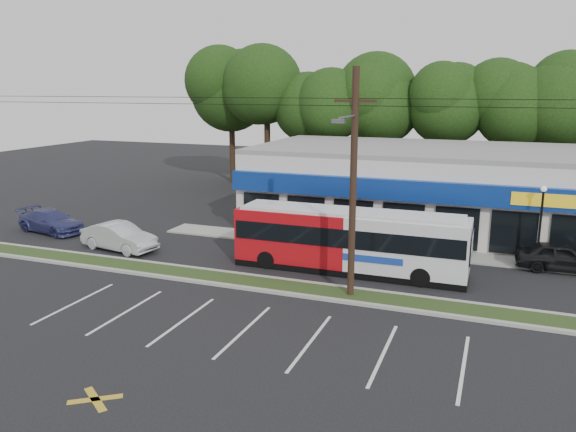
# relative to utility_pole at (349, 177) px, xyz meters

# --- Properties ---
(ground) EXTENTS (120.00, 120.00, 0.00)m
(ground) POSITION_rel_utility_pole_xyz_m (-2.83, -0.93, -5.41)
(ground) COLOR black
(ground) RESTS_ON ground
(grass_strip) EXTENTS (40.00, 1.60, 0.12)m
(grass_strip) POSITION_rel_utility_pole_xyz_m (-2.83, 0.07, -5.35)
(grass_strip) COLOR #223716
(grass_strip) RESTS_ON ground
(curb_south) EXTENTS (40.00, 0.25, 0.14)m
(curb_south) POSITION_rel_utility_pole_xyz_m (-2.83, -0.78, -5.34)
(curb_south) COLOR #9E9E93
(curb_south) RESTS_ON ground
(curb_north) EXTENTS (40.00, 0.25, 0.14)m
(curb_north) POSITION_rel_utility_pole_xyz_m (-2.83, 0.92, -5.34)
(curb_north) COLOR #9E9E93
(curb_north) RESTS_ON ground
(sidewalk) EXTENTS (32.00, 2.20, 0.10)m
(sidewalk) POSITION_rel_utility_pole_xyz_m (2.17, 8.07, -5.36)
(sidewalk) COLOR #9E9E93
(sidewalk) RESTS_ON ground
(strip_mall) EXTENTS (25.00, 12.55, 5.30)m
(strip_mall) POSITION_rel_utility_pole_xyz_m (2.67, 14.99, -2.76)
(strip_mall) COLOR beige
(strip_mall) RESTS_ON ground
(utility_pole) EXTENTS (50.00, 2.77, 10.00)m
(utility_pole) POSITION_rel_utility_pole_xyz_m (0.00, 0.00, 0.00)
(utility_pole) COLOR black
(utility_pole) RESTS_ON ground
(lamp_post) EXTENTS (0.30, 0.30, 4.25)m
(lamp_post) POSITION_rel_utility_pole_xyz_m (8.17, 7.87, -2.74)
(lamp_post) COLOR black
(lamp_post) RESTS_ON ground
(tree_line) EXTENTS (46.76, 6.76, 11.83)m
(tree_line) POSITION_rel_utility_pole_xyz_m (1.17, 25.07, 3.00)
(tree_line) COLOR black
(tree_line) RESTS_ON ground
(metrobus) EXTENTS (11.75, 2.54, 3.16)m
(metrobus) POSITION_rel_utility_pole_xyz_m (-0.83, 3.57, -3.74)
(metrobus) COLOR #B00D14
(metrobus) RESTS_ON ground
(car_dark) EXTENTS (4.41, 1.91, 1.48)m
(car_dark) POSITION_rel_utility_pole_xyz_m (9.28, 7.41, -4.67)
(car_dark) COLOR black
(car_dark) RESTS_ON ground
(car_silver) EXTENTS (4.94, 2.41, 1.56)m
(car_silver) POSITION_rel_utility_pole_xyz_m (-14.14, 2.57, -4.63)
(car_silver) COLOR #B9BBC2
(car_silver) RESTS_ON ground
(car_blue) EXTENTS (5.25, 2.93, 1.44)m
(car_blue) POSITION_rel_utility_pole_xyz_m (-20.87, 4.43, -4.69)
(car_blue) COLOR navy
(car_blue) RESTS_ON ground
(pedestrian_a) EXTENTS (0.85, 0.80, 1.95)m
(pedestrian_a) POSITION_rel_utility_pole_xyz_m (-0.83, 7.57, -4.44)
(pedestrian_a) COLOR silver
(pedestrian_a) RESTS_ON ground
(pedestrian_b) EXTENTS (1.04, 0.97, 1.71)m
(pedestrian_b) POSITION_rel_utility_pole_xyz_m (-0.27, 7.57, -4.56)
(pedestrian_b) COLOR beige
(pedestrian_b) RESTS_ON ground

